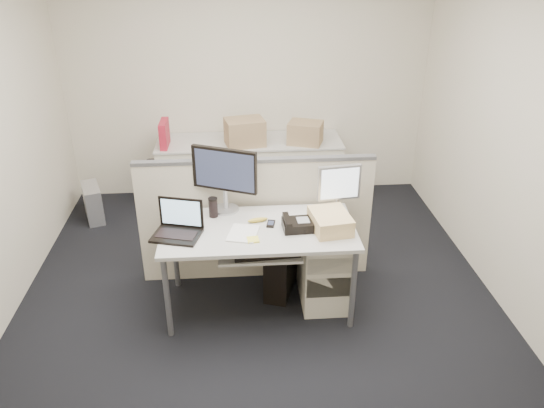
{
  "coord_description": "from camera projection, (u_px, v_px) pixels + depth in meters",
  "views": [
    {
      "loc": [
        -0.16,
        -3.56,
        2.76
      ],
      "look_at": [
        0.12,
        0.15,
        0.86
      ],
      "focal_mm": 35.0,
      "sensor_mm": 36.0,
      "label": 1
    }
  ],
  "objects": [
    {
      "name": "floor",
      "position": [
        259.0,
        305.0,
        4.43
      ],
      "size": [
        4.0,
        4.5,
        0.01
      ],
      "primitive_type": "cube",
      "color": "black",
      "rests_on": "ground"
    },
    {
      "name": "wall_back",
      "position": [
        247.0,
        78.0,
        5.81
      ],
      "size": [
        4.0,
        0.02,
        2.7
      ],
      "primitive_type": "cube",
      "color": "beige",
      "rests_on": "ground"
    },
    {
      "name": "wall_front",
      "position": [
        290.0,
        395.0,
        1.82
      ],
      "size": [
        4.0,
        0.02,
        2.7
      ],
      "primitive_type": "cube",
      "color": "beige",
      "rests_on": "ground"
    },
    {
      "name": "wall_right",
      "position": [
        525.0,
        146.0,
        3.95
      ],
      "size": [
        0.02,
        4.5,
        2.7
      ],
      "primitive_type": "cube",
      "color": "beige",
      "rests_on": "ground"
    },
    {
      "name": "desk",
      "position": [
        259.0,
        236.0,
        4.13
      ],
      "size": [
        1.5,
        0.75,
        0.73
      ],
      "color": "beige",
      "rests_on": "floor"
    },
    {
      "name": "keyboard_tray",
      "position": [
        260.0,
        253.0,
        3.99
      ],
      "size": [
        0.62,
        0.32,
        0.02
      ],
      "primitive_type": "cube",
      "color": "beige",
      "rests_on": "desk"
    },
    {
      "name": "drawer_pedestal",
      "position": [
        325.0,
        265.0,
        4.36
      ],
      "size": [
        0.4,
        0.55,
        0.65
      ],
      "primitive_type": "cube",
      "color": "beige",
      "rests_on": "floor"
    },
    {
      "name": "cubicle_partition",
      "position": [
        256.0,
        221.0,
        4.57
      ],
      "size": [
        2.0,
        0.06,
        1.1
      ],
      "primitive_type": "cube",
      "color": "beige",
      "rests_on": "floor"
    },
    {
      "name": "back_counter",
      "position": [
        250.0,
        172.0,
        5.98
      ],
      "size": [
        2.0,
        0.6,
        0.72
      ],
      "primitive_type": "cube",
      "color": "beige",
      "rests_on": "floor"
    },
    {
      "name": "monitor_main",
      "position": [
        225.0,
        180.0,
        4.24
      ],
      "size": [
        0.58,
        0.41,
        0.54
      ],
      "primitive_type": "cube",
      "rotation": [
        0.0,
        0.0,
        -0.41
      ],
      "color": "black",
      "rests_on": "desk"
    },
    {
      "name": "monitor_small",
      "position": [
        339.0,
        191.0,
        4.2
      ],
      "size": [
        0.36,
        0.21,
        0.42
      ],
      "primitive_type": "cube",
      "rotation": [
        0.0,
        0.0,
        0.12
      ],
      "color": "#B7B7BC",
      "rests_on": "desk"
    },
    {
      "name": "laptop",
      "position": [
        175.0,
        221.0,
        3.92
      ],
      "size": [
        0.4,
        0.34,
        0.26
      ],
      "primitive_type": "cube",
      "rotation": [
        0.0,
        0.0,
        -0.27
      ],
      "color": "black",
      "rests_on": "desk"
    },
    {
      "name": "trackball",
      "position": [
        304.0,
        228.0,
        4.05
      ],
      "size": [
        0.15,
        0.15,
        0.05
      ],
      "primitive_type": "cylinder",
      "rotation": [
        0.0,
        0.0,
        -0.27
      ],
      "color": "black",
      "rests_on": "desk"
    },
    {
      "name": "desk_phone",
      "position": [
        298.0,
        225.0,
        4.07
      ],
      "size": [
        0.24,
        0.2,
        0.07
      ],
      "primitive_type": "cube",
      "rotation": [
        0.0,
        0.0,
        0.06
      ],
      "color": "black",
      "rests_on": "desk"
    },
    {
      "name": "paper_stack",
      "position": [
        243.0,
        233.0,
        4.02
      ],
      "size": [
        0.27,
        0.31,
        0.01
      ],
      "primitive_type": "cube",
      "rotation": [
        0.0,
        0.0,
        -0.24
      ],
      "color": "white",
      "rests_on": "desk"
    },
    {
      "name": "sticky_pad",
      "position": [
        253.0,
        240.0,
        3.93
      ],
      "size": [
        0.1,
        0.1,
        0.01
      ],
      "primitive_type": "cube",
      "rotation": [
        0.0,
        0.0,
        0.11
      ],
      "color": "#FFF44D",
      "rests_on": "desk"
    },
    {
      "name": "travel_mug",
      "position": [
        213.0,
        208.0,
        4.23
      ],
      "size": [
        0.08,
        0.08,
        0.15
      ],
      "primitive_type": "cylinder",
      "rotation": [
        0.0,
        0.0,
        -0.08
      ],
      "color": "black",
      "rests_on": "desk"
    },
    {
      "name": "banana",
      "position": [
        258.0,
        220.0,
        4.18
      ],
      "size": [
        0.17,
        0.07,
        0.04
      ],
      "primitive_type": "ellipsoid",
      "rotation": [
        0.0,
        0.0,
        0.22
      ],
      "color": "gold",
      "rests_on": "desk"
    },
    {
      "name": "cellphone",
      "position": [
        271.0,
        224.0,
        4.14
      ],
      "size": [
        0.08,
        0.12,
        0.01
      ],
      "primitive_type": "cube",
      "rotation": [
        0.0,
        0.0,
        -0.2
      ],
      "color": "black",
      "rests_on": "desk"
    },
    {
      "name": "manila_folders",
      "position": [
        330.0,
        221.0,
        4.06
      ],
      "size": [
        0.32,
        0.39,
        0.13
      ],
      "primitive_type": "cube",
      "rotation": [
        0.0,
        0.0,
        0.14
      ],
      "color": "#F6D290",
      "rests_on": "desk"
    },
    {
      "name": "keyboard",
      "position": [
        267.0,
        252.0,
        3.94
      ],
      "size": [
        0.5,
        0.21,
        0.03
      ],
      "primitive_type": "cube",
      "rotation": [
        0.0,
        0.0,
        0.07
      ],
      "color": "black",
      "rests_on": "keyboard_tray"
    },
    {
      "name": "pc_tower_desk",
      "position": [
        281.0,
        267.0,
        4.52
      ],
      "size": [
        0.33,
        0.52,
        0.45
      ],
      "primitive_type": "cube",
      "rotation": [
        0.0,
        0.0,
        -0.32
      ],
      "color": "black",
      "rests_on": "floor"
    },
    {
      "name": "pc_tower_spare_dark",
      "position": [
        158.0,
        183.0,
        6.06
      ],
      "size": [
        0.28,
        0.49,
        0.43
      ],
      "primitive_type": "cube",
      "rotation": [
        0.0,
        0.0,
        0.21
      ],
      "color": "black",
      "rests_on": "floor"
    },
    {
      "name": "pc_tower_spare_silver",
      "position": [
        93.0,
        203.0,
        5.68
      ],
      "size": [
        0.29,
        0.44,
        0.38
      ],
      "primitive_type": "cube",
      "rotation": [
        0.0,
        0.0,
        0.34
      ],
      "color": "#B7B7BC",
      "rests_on": "floor"
    },
    {
      "name": "cardboard_box_left",
      "position": [
        245.0,
        133.0,
        5.64
      ],
      "size": [
        0.45,
        0.37,
        0.3
      ],
      "primitive_type": "cube",
      "rotation": [
        0.0,
        0.0,
        0.2
      ],
      "color": "#A37E5A",
      "rests_on": "back_counter"
    },
    {
      "name": "cardboard_box_right",
      "position": [
        305.0,
        134.0,
        5.69
      ],
      "size": [
        0.42,
        0.37,
        0.25
      ],
      "primitive_type": "cube",
      "rotation": [
        0.0,
        0.0,
        -0.33
      ],
      "color": "#A37E5A",
      "rests_on": "back_counter"
    },
    {
      "name": "red_binder",
      "position": [
        164.0,
        135.0,
        5.6
      ],
      "size": [
        0.08,
        0.32,
        0.3
      ],
      "primitive_type": "cube",
      "rotation": [
        0.0,
        0.0,
        -0.02
      ],
      "color": "#B11C2F",
      "rests_on": "back_counter"
    }
  ]
}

